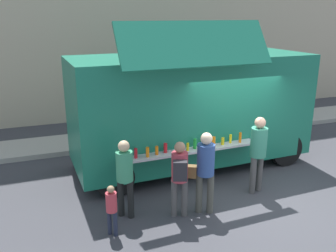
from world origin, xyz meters
TOP-DOWN VIEW (x-y plane):
  - ground_plane at (0.00, 0.00)m, footprint 60.00×60.00m
  - curb_strip at (-4.67, 4.84)m, footprint 28.00×1.60m
  - food_truck_main at (-0.67, 2.22)m, footprint 6.22×3.09m
  - trash_bin at (3.52, 4.54)m, footprint 0.60×0.60m
  - customer_front_ordering at (-1.43, -0.17)m, footprint 0.55×0.42m
  - customer_mid_with_backpack at (-1.97, -0.15)m, footprint 0.40×0.52m
  - customer_rear_waiting at (-2.98, 0.23)m, footprint 0.33×0.33m
  - customer_extra_browsing at (0.09, 0.25)m, footprint 0.37×0.37m
  - child_near_queue at (-3.37, -0.32)m, footprint 0.20×0.20m

SIDE VIEW (x-z plane):
  - ground_plane at x=0.00m, z-range 0.00..0.00m
  - curb_strip at x=-4.67m, z-range 0.00..0.15m
  - trash_bin at x=3.52m, z-range 0.00..0.88m
  - child_near_queue at x=-3.37m, z-range 0.10..1.10m
  - customer_rear_waiting at x=-2.98m, z-range 0.16..1.79m
  - customer_mid_with_backpack at x=-1.97m, z-range 0.18..1.78m
  - customer_front_ordering at x=-1.43m, z-range 0.16..1.90m
  - customer_extra_browsing at x=0.09m, z-range 0.17..1.97m
  - food_truck_main at x=-0.67m, z-range -0.29..3.53m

